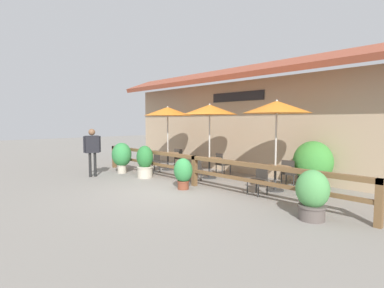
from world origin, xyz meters
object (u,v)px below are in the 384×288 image
chair_middle_streetside (194,167)px  potted_plant_tall_tropical (183,172)px  dining_table_near (168,156)px  patio_umbrella_far (277,107)px  pedestrian (92,146)px  potted_plant_broad_leaf (122,156)px  chair_far_wallside (289,172)px  chair_near_wallside (180,157)px  patio_umbrella_middle (210,110)px  potted_plant_small_flowering (312,194)px  chair_middle_wallside (222,163)px  potted_plant_entrance_palm (145,161)px  potted_plant_corner_fern (313,162)px  patio_umbrella_near (168,111)px  chair_far_streetside (259,178)px  chair_near_streetside (155,160)px  dining_table_middle (209,162)px  dining_table_far (275,171)px

chair_middle_streetside → potted_plant_tall_tropical: size_ratio=0.90×
dining_table_near → chair_middle_streetside: (2.42, -0.77, -0.10)m
patio_umbrella_far → pedestrian: patio_umbrella_far is taller
patio_umbrella_far → potted_plant_broad_leaf: bearing=-163.1°
chair_far_wallside → chair_middle_streetside: bearing=20.0°
chair_near_wallside → patio_umbrella_middle: bearing=151.2°
potted_plant_small_flowering → pedestrian: 7.83m
chair_middle_wallside → chair_far_wallside: size_ratio=1.00×
chair_near_wallside → potted_plant_entrance_palm: bearing=97.0°
chair_middle_wallside → potted_plant_corner_fern: 3.32m
chair_middle_streetside → potted_plant_broad_leaf: potted_plant_broad_leaf is taller
dining_table_near → potted_plant_small_flowering: 7.31m
pedestrian → patio_umbrella_near: bearing=4.5°
chair_middle_streetside → potted_plant_broad_leaf: size_ratio=0.71×
potted_plant_corner_fern → chair_far_streetside: bearing=-106.9°
dining_table_near → potted_plant_entrance_palm: potted_plant_entrance_palm is taller
patio_umbrella_near → pedestrian: size_ratio=1.51×
potted_plant_broad_leaf → patio_umbrella_middle: bearing=29.9°
patio_umbrella_far → potted_plant_small_flowering: (1.94, -1.77, -1.90)m
chair_far_wallside → pedestrian: (-5.81, -3.69, 0.67)m
chair_near_streetside → patio_umbrella_middle: patio_umbrella_middle is taller
chair_middle_streetside → potted_plant_small_flowering: 4.77m
dining_table_near → patio_umbrella_far: patio_umbrella_far is taller
potted_plant_tall_tropical → chair_near_wallside: bearing=140.5°
chair_far_streetside → potted_plant_broad_leaf: potted_plant_broad_leaf is taller
chair_near_streetside → potted_plant_broad_leaf: size_ratio=0.71×
dining_table_middle → chair_middle_streetside: bearing=-91.9°
patio_umbrella_far → potted_plant_broad_leaf: 6.27m
dining_table_middle → potted_plant_broad_leaf: 3.55m
dining_table_near → patio_umbrella_far: 5.46m
chair_near_streetside → chair_middle_wallside: size_ratio=1.00×
potted_plant_corner_fern → pedestrian: pedestrian is taller
potted_plant_tall_tropical → patio_umbrella_far: bearing=42.9°
chair_far_streetside → potted_plant_corner_fern: (0.60, 1.98, 0.32)m
patio_umbrella_near → chair_far_wallside: (5.16, 0.68, -1.97)m
potted_plant_tall_tropical → pedestrian: 3.99m
chair_near_streetside → chair_middle_streetside: bearing=-2.8°
chair_middle_wallside → potted_plant_entrance_palm: bearing=67.6°
chair_middle_wallside → chair_far_streetside: same height
dining_table_middle → dining_table_far: 2.68m
potted_plant_entrance_palm → potted_plant_corner_fern: bearing=30.4°
potted_plant_entrance_palm → potted_plant_corner_fern: (4.88, 2.86, 0.20)m
chair_far_streetside → potted_plant_corner_fern: bearing=77.9°
chair_far_wallside → chair_middle_wallside: bearing=-7.6°
potted_plant_tall_tropical → dining_table_middle: bearing=110.4°
chair_near_wallside → chair_far_wallside: same height
chair_near_wallside → patio_umbrella_far: (5.16, -0.76, 1.97)m
chair_middle_wallside → chair_far_wallside: same height
patio_umbrella_middle → potted_plant_entrance_palm: bearing=-134.8°
patio_umbrella_near → chair_middle_wallside: patio_umbrella_near is taller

